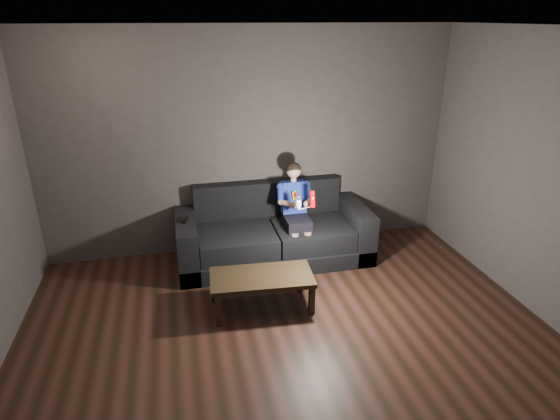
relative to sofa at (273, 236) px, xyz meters
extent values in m
plane|color=black|center=(-0.18, -2.08, -0.29)|extent=(5.00, 5.00, 0.00)
cube|color=#3C3734|center=(-0.18, 0.42, 1.06)|extent=(5.00, 0.04, 2.70)
cube|color=silver|center=(-0.18, -2.08, 2.41)|extent=(5.00, 5.00, 0.02)
cube|color=black|center=(0.00, -0.03, -0.19)|extent=(2.29, 0.99, 0.20)
cube|color=black|center=(-0.46, -0.14, 0.03)|extent=(0.90, 0.70, 0.24)
cube|color=black|center=(0.46, -0.14, 0.03)|extent=(0.90, 0.70, 0.24)
cube|color=black|center=(0.00, 0.35, 0.37)|extent=(1.83, 0.23, 0.45)
cube|color=black|center=(-1.03, -0.03, 0.02)|extent=(0.23, 0.99, 0.62)
cube|color=black|center=(1.03, -0.03, 0.02)|extent=(0.23, 0.99, 0.62)
cube|color=black|center=(0.26, -0.16, 0.22)|extent=(0.29, 0.36, 0.13)
cube|color=navy|center=(0.26, 0.04, 0.47)|extent=(0.29, 0.21, 0.40)
cube|color=#F9F710|center=(0.26, -0.05, 0.53)|extent=(0.09, 0.09, 0.10)
cube|color=#C40600|center=(0.26, -0.05, 0.53)|extent=(0.06, 0.06, 0.06)
cylinder|color=tan|center=(0.26, 0.04, 0.69)|extent=(0.07, 0.07, 0.06)
sphere|color=tan|center=(0.26, 0.04, 0.80)|extent=(0.17, 0.17, 0.17)
ellipsoid|color=black|center=(0.26, 0.04, 0.82)|extent=(0.18, 0.18, 0.16)
cylinder|color=navy|center=(0.08, -0.03, 0.55)|extent=(0.08, 0.22, 0.18)
cylinder|color=navy|center=(0.44, -0.03, 0.55)|extent=(0.08, 0.22, 0.18)
cylinder|color=tan|center=(0.14, -0.18, 0.50)|extent=(0.13, 0.23, 0.10)
cylinder|color=tan|center=(0.39, -0.18, 0.50)|extent=(0.13, 0.23, 0.10)
sphere|color=tan|center=(0.19, -0.27, 0.49)|extent=(0.08, 0.08, 0.08)
sphere|color=tan|center=(0.34, -0.27, 0.49)|extent=(0.08, 0.08, 0.08)
cylinder|color=tan|center=(0.18, -0.35, 0.00)|extent=(0.09, 0.09, 0.33)
cylinder|color=tan|center=(0.34, -0.35, 0.00)|extent=(0.09, 0.09, 0.33)
cube|color=#E00003|center=(0.34, -0.48, 0.63)|extent=(0.05, 0.07, 0.19)
cube|color=maroon|center=(0.34, -0.50, 0.69)|extent=(0.03, 0.01, 0.03)
cylinder|color=silver|center=(0.34, -0.50, 0.62)|extent=(0.02, 0.01, 0.02)
ellipsoid|color=silver|center=(0.19, -0.47, 0.60)|extent=(0.07, 0.10, 0.16)
cylinder|color=black|center=(0.19, -0.51, 0.66)|extent=(0.03, 0.01, 0.03)
cube|color=black|center=(-1.03, -0.09, 0.35)|extent=(0.07, 0.15, 0.03)
cube|color=black|center=(-1.03, -0.04, 0.37)|extent=(0.02, 0.02, 0.00)
cube|color=black|center=(-0.34, -1.04, 0.06)|extent=(1.06, 0.58, 0.05)
cube|color=black|center=(-0.80, -1.24, -0.13)|extent=(0.06, 0.06, 0.33)
cube|color=black|center=(0.13, -1.24, -0.13)|extent=(0.06, 0.06, 0.33)
cube|color=black|center=(-0.80, -0.83, -0.13)|extent=(0.06, 0.06, 0.33)
cube|color=black|center=(0.13, -0.83, -0.13)|extent=(0.06, 0.06, 0.33)
camera|label=1|loc=(-1.06, -5.03, 2.48)|focal=30.00mm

